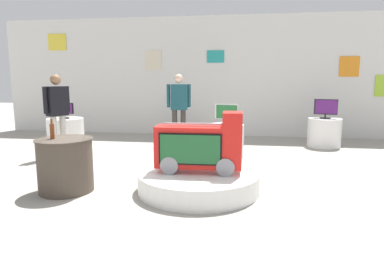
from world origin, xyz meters
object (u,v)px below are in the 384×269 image
Objects in this scene: side_table_round at (65,164)px; tv_on_center_rear at (226,114)px; novelty_firetruck_tv at (200,148)px; shopper_browsing_rear at (179,104)px; tv_on_left_rear at (326,108)px; display_pedestal_right_rear at (66,132)px; bottle_on_side_table at (52,131)px; tv_on_right_rear at (64,110)px; main_display_pedestal at (198,181)px; display_pedestal_left_rear at (324,132)px; display_pedestal_center_rear at (226,141)px; shopper_browsing_near_truck at (57,109)px.

tv_on_center_rear is at bearing 49.54° from side_table_round.
shopper_browsing_rear is at bearing 105.49° from novelty_firetruck_tv.
tv_on_left_rear is 5.90m from display_pedestal_right_rear.
tv_on_right_rear is at bearing 116.31° from bottle_on_side_table.
main_display_pedestal is 4.32m from tv_on_left_rear.
side_table_round is (1.60, -2.92, 0.05)m from display_pedestal_right_rear.
display_pedestal_left_rear is at bearing 55.44° from main_display_pedestal.
novelty_firetruck_tv reaches higher than tv_on_center_rear.
tv_on_left_rear reaches higher than display_pedestal_right_rear.
display_pedestal_center_rear is (0.24, 2.14, -0.28)m from novelty_firetruck_tv.
display_pedestal_center_rear is 3.33m from bottle_on_side_table.
novelty_firetruck_tv is 4.26m from display_pedestal_left_rear.
shopper_browsing_rear is (-1.17, 1.20, 0.09)m from tv_on_center_rear.
main_display_pedestal is 2.20× the size of side_table_round.
bottle_on_side_table reaches higher than display_pedestal_left_rear.
tv_on_center_rear is (0.00, -0.00, 0.54)m from display_pedestal_center_rear.
shopper_browsing_rear reaches higher than novelty_firetruck_tv.
novelty_firetruck_tv is at bearing -96.45° from display_pedestal_center_rear.
main_display_pedestal is 2.27× the size of display_pedestal_left_rear.
tv_on_right_rear is 3.36m from side_table_round.
tv_on_center_rear is at bearing 83.52° from novelty_firetruck_tv.
tv_on_left_rear reaches higher than main_display_pedestal.
shopper_browsing_near_truck is (0.40, -0.98, 0.62)m from display_pedestal_right_rear.
bottle_on_side_table is (1.46, -2.97, 0.52)m from display_pedestal_right_rear.
display_pedestal_center_rear is at bearing -7.95° from display_pedestal_right_rear.
display_pedestal_center_rear is at bearing -147.58° from tv_on_left_rear.
novelty_firetruck_tv is 1.54× the size of side_table_round.
bottle_on_side_table is 0.17× the size of shopper_browsing_rear.
tv_on_right_rear is 0.25× the size of shopper_browsing_rear.
main_display_pedestal is 4.26m from display_pedestal_left_rear.
display_pedestal_left_rear is 0.45× the size of shopper_browsing_near_truck.
tv_on_center_rear is at bearing -147.41° from display_pedestal_left_rear.
tv_on_right_rear is (-3.39, 2.64, 0.70)m from main_display_pedestal.
tv_on_center_rear is 1.08× the size of tv_on_right_rear.
side_table_round is at bearing -138.06° from tv_on_left_rear.
display_pedestal_right_rear is 3.35m from bottle_on_side_table.
display_pedestal_left_rear is (2.39, 3.51, -0.28)m from novelty_firetruck_tv.
main_display_pedestal is at bearing -97.07° from display_pedestal_center_rear.
side_table_round is 0.46× the size of shopper_browsing_rear.
bottle_on_side_table is at bearing -131.74° from display_pedestal_center_rear.
display_pedestal_right_rear is 1.07× the size of side_table_round.
side_table_round is at bearing 17.00° from bottle_on_side_table.
tv_on_center_rear is 0.59× the size of side_table_round.
shopper_browsing_rear is (2.49, 0.69, 0.11)m from tv_on_right_rear.
display_pedestal_center_rear is 0.54m from tv_on_center_rear.
shopper_browsing_rear is at bearing 15.35° from display_pedestal_right_rear.
side_table_round is at bearing -171.50° from novelty_firetruck_tv.
side_table_round is (-4.21, -3.79, 0.05)m from display_pedestal_left_rear.
display_pedestal_right_rear is at bearing 142.14° from novelty_firetruck_tv.
tv_on_center_rear is at bearing -76.87° from display_pedestal_center_rear.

